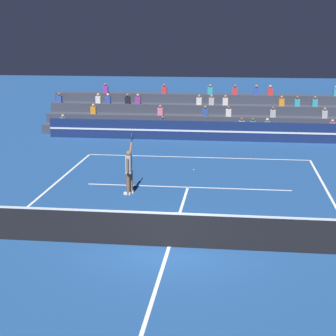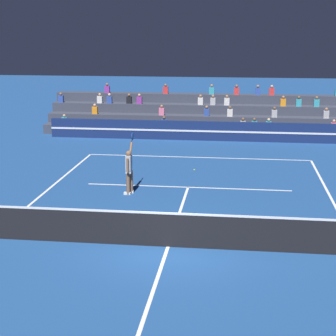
{
  "view_description": "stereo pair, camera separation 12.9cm",
  "coord_description": "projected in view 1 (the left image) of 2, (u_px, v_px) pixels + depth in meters",
  "views": [
    {
      "loc": [
        1.82,
        -15.3,
        6.2
      ],
      "look_at": [
        -0.65,
        5.14,
        1.1
      ],
      "focal_mm": 60.0,
      "sensor_mm": 36.0,
      "label": 1
    },
    {
      "loc": [
        1.94,
        -15.28,
        6.2
      ],
      "look_at": [
        -0.65,
        5.14,
        1.1
      ],
      "focal_mm": 60.0,
      "sensor_mm": 36.0,
      "label": 2
    }
  ],
  "objects": [
    {
      "name": "ground_plane",
      "position": [
        169.0,
        247.0,
        16.45
      ],
      "size": [
        120.0,
        120.0,
        0.0
      ],
      "primitive_type": "plane",
      "color": "navy"
    },
    {
      "name": "court_lines",
      "position": [
        169.0,
        247.0,
        16.45
      ],
      "size": [
        11.1,
        23.9,
        0.01
      ],
      "color": "white",
      "rests_on": "ground"
    },
    {
      "name": "tennis_net",
      "position": [
        169.0,
        229.0,
        16.32
      ],
      "size": [
        12.0,
        0.1,
        1.1
      ],
      "color": "black",
      "rests_on": "ground"
    },
    {
      "name": "sponsor_banner_wall",
      "position": [
        203.0,
        131.0,
        32.09
      ],
      "size": [
        18.0,
        0.26,
        1.1
      ],
      "color": "navy",
      "rests_on": "ground"
    },
    {
      "name": "bleacher_stand",
      "position": [
        206.0,
        117.0,
        35.07
      ],
      "size": [
        19.7,
        3.8,
        2.83
      ],
      "color": "#383D4C",
      "rests_on": "ground"
    },
    {
      "name": "tennis_player",
      "position": [
        129.0,
        169.0,
        21.53
      ],
      "size": [
        0.34,
        1.31,
        2.33
      ],
      "color": "brown",
      "rests_on": "ground"
    },
    {
      "name": "tennis_ball",
      "position": [
        194.0,
        170.0,
        25.31
      ],
      "size": [
        0.07,
        0.07,
        0.07
      ],
      "primitive_type": "sphere",
      "color": "#C6DB33",
      "rests_on": "ground"
    }
  ]
}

